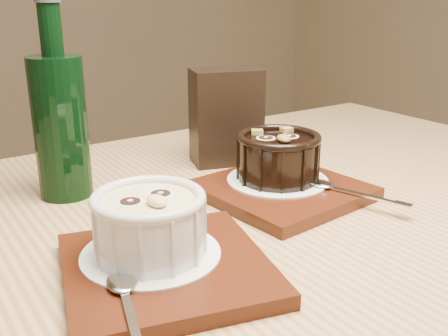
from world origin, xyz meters
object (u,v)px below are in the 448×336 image
Objects in this scene: ramekin_white at (149,221)px; tray_right at (281,190)px; tray_left at (166,269)px; table at (237,297)px; ramekin_dark at (278,155)px; condiment_stand at (226,117)px; green_bottle at (60,122)px.

tray_right is at bearing 15.29° from ramekin_white.
table is at bearing 27.24° from tray_left.
ramekin_dark is 0.76× the size of condiment_stand.
tray_left is 0.35m from condiment_stand.
ramekin_white is 0.33m from condiment_stand.
table is 0.16m from tray_left.
tray_right is 1.29× the size of condiment_stand.
tray_left is at bearing -84.09° from green_bottle.
tray_right is (0.21, 0.09, -0.04)m from ramekin_white.
condiment_stand reaches higher than tray_right.
tray_left is 0.25m from ramekin_dark.
ramekin_dark is (0.22, 0.10, 0.00)m from ramekin_white.
condiment_stand is (0.11, 0.20, 0.16)m from table.
tray_right is 1.69× the size of ramekin_dark.
condiment_stand is (0.01, 0.16, 0.06)m from tray_right.
condiment_stand reaches higher than ramekin_white.
green_bottle is at bearing 148.69° from tray_right.
ramekin_white is 0.58× the size of tray_right.
ramekin_dark is at bearing 72.51° from tray_right.
condiment_stand reaches higher than tray_left.
tray_left reaches higher than table.
tray_right is at bearing 27.08° from table.
table is 0.28m from condiment_stand.
ramekin_white is 0.43× the size of green_bottle.
ramekin_dark is 0.27m from green_bottle.
ramekin_white is at bearing -162.05° from table.
ramekin_dark is (0.00, 0.02, 0.04)m from tray_right.
ramekin_white is (-0.12, -0.04, 0.14)m from table.
green_bottle reaches higher than table.
condiment_stand is at bearing 3.13° from green_bottle.
green_bottle is (-0.24, 0.13, 0.05)m from ramekin_dark.
table is 11.68× the size of ramekin_dark.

